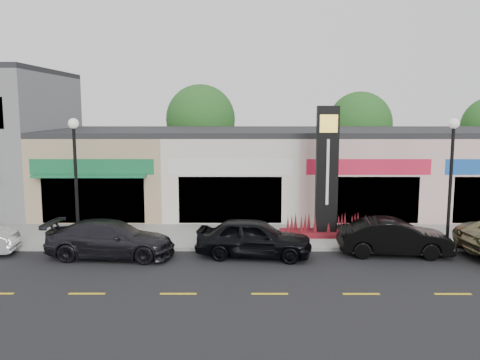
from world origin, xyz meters
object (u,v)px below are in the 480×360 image
at_px(lamp_west_near, 75,169).
at_px(pylon_sign, 326,190).
at_px(car_dark_sedan, 111,239).
at_px(car_black_sedan, 254,238).
at_px(lamp_east_near, 451,169).
at_px(car_black_conv, 394,237).

relative_size(lamp_west_near, pylon_sign, 0.91).
bearing_deg(car_dark_sedan, pylon_sign, -67.21).
xyz_separation_m(pylon_sign, car_black_sedan, (-3.41, -2.97, -1.48)).
bearing_deg(lamp_west_near, lamp_east_near, 0.00).
xyz_separation_m(car_dark_sedan, car_black_conv, (11.64, 0.32, -0.00)).
xyz_separation_m(lamp_east_near, car_black_conv, (-2.62, -1.02, -2.72)).
distance_m(lamp_west_near, pylon_sign, 11.19).
height_order(pylon_sign, car_dark_sedan, pylon_sign).
relative_size(pylon_sign, car_black_sedan, 1.28).
relative_size(lamp_east_near, car_dark_sedan, 1.05).
height_order(lamp_east_near, car_black_sedan, lamp_east_near).
relative_size(lamp_west_near, lamp_east_near, 1.00).
distance_m(lamp_west_near, car_dark_sedan, 3.50).
distance_m(pylon_sign, car_black_conv, 3.92).
bearing_deg(pylon_sign, lamp_west_near, -171.23).
height_order(lamp_west_near, pylon_sign, pylon_sign).
xyz_separation_m(pylon_sign, car_dark_sedan, (-9.25, -3.04, -1.52)).
xyz_separation_m(pylon_sign, car_black_conv, (2.38, -2.72, -1.52)).
distance_m(lamp_west_near, car_black_sedan, 8.14).
distance_m(car_black_sedan, car_black_conv, 5.80).
relative_size(pylon_sign, car_dark_sedan, 1.16).
height_order(lamp_west_near, lamp_east_near, same).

